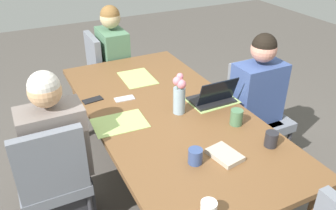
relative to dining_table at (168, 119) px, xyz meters
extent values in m
plane|color=#4C4742|center=(0.00, 0.00, -0.66)|extent=(10.00, 10.00, 0.00)
cube|color=brown|center=(0.00, 0.00, 0.05)|extent=(2.18, 1.06, 0.04)
cylinder|color=brown|center=(-1.01, -0.45, -0.32)|extent=(0.07, 0.07, 0.68)
cylinder|color=brown|center=(-1.01, 0.45, -0.32)|extent=(0.07, 0.07, 0.68)
cube|color=slate|center=(0.03, 0.86, -0.25)|extent=(0.44, 0.44, 0.08)
cube|color=slate|center=(-0.16, 0.86, 0.02)|extent=(0.06, 0.42, 0.45)
cylinder|color=#333338|center=(0.22, 1.05, -0.47)|extent=(0.04, 0.04, 0.37)
cylinder|color=#333338|center=(0.22, 0.67, -0.47)|extent=(0.04, 0.04, 0.37)
cylinder|color=#333338|center=(-0.16, 1.05, -0.47)|extent=(0.04, 0.04, 0.37)
cylinder|color=#333338|center=(-0.16, 0.67, -0.47)|extent=(0.04, 0.04, 0.37)
cube|color=#2D2D33|center=(0.03, 0.80, -0.43)|extent=(0.36, 0.34, 0.45)
cube|color=#384C84|center=(0.03, 0.80, 0.04)|extent=(0.24, 0.40, 0.50)
sphere|color=tan|center=(0.03, 0.80, 0.41)|extent=(0.20, 0.20, 0.20)
sphere|color=black|center=(0.03, 0.80, 0.44)|extent=(0.19, 0.19, 0.19)
cube|color=slate|center=(0.00, -0.87, -0.25)|extent=(0.44, 0.44, 0.08)
cube|color=slate|center=(0.19, -0.87, 0.02)|extent=(0.06, 0.42, 0.45)
cylinder|color=#333338|center=(-0.19, -1.06, -0.47)|extent=(0.04, 0.04, 0.37)
cylinder|color=#333338|center=(-0.19, -0.68, -0.47)|extent=(0.04, 0.04, 0.37)
cube|color=#2D2D33|center=(0.00, -0.81, -0.43)|extent=(0.36, 0.34, 0.45)
cube|color=slate|center=(0.00, -0.81, 0.04)|extent=(0.24, 0.40, 0.50)
sphere|color=tan|center=(0.00, -0.81, 0.41)|extent=(0.20, 0.20, 0.20)
sphere|color=beige|center=(0.00, -0.81, 0.44)|extent=(0.19, 0.19, 0.19)
cube|color=slate|center=(-1.37, 0.02, -0.25)|extent=(0.44, 0.44, 0.08)
cube|color=slate|center=(-1.37, -0.17, 0.02)|extent=(0.42, 0.06, 0.45)
cylinder|color=#333338|center=(-1.56, 0.21, -0.47)|extent=(0.04, 0.04, 0.37)
cylinder|color=#333338|center=(-1.18, 0.21, -0.47)|extent=(0.04, 0.04, 0.37)
cylinder|color=#333338|center=(-1.56, -0.17, -0.47)|extent=(0.04, 0.04, 0.37)
cylinder|color=#333338|center=(-1.18, -0.17, -0.47)|extent=(0.04, 0.04, 0.37)
cube|color=#2D2D33|center=(-1.31, 0.02, -0.43)|extent=(0.34, 0.36, 0.45)
cube|color=#4C7556|center=(-1.31, 0.02, 0.04)|extent=(0.40, 0.24, 0.50)
sphere|color=tan|center=(-1.31, 0.02, 0.41)|extent=(0.20, 0.20, 0.20)
sphere|color=brown|center=(-1.31, 0.02, 0.44)|extent=(0.19, 0.19, 0.19)
cylinder|color=#8EA8B7|center=(0.05, 0.06, 0.16)|extent=(0.09, 0.09, 0.19)
sphere|color=#DB7584|center=(0.08, 0.06, 0.31)|extent=(0.06, 0.06, 0.06)
cylinder|color=#477A3D|center=(0.08, 0.06, 0.28)|extent=(0.01, 0.01, 0.05)
sphere|color=#DB7584|center=(0.05, 0.07, 0.31)|extent=(0.05, 0.05, 0.05)
cylinder|color=#477A3D|center=(0.05, 0.07, 0.29)|extent=(0.01, 0.01, 0.05)
sphere|color=#DB7584|center=(0.03, 0.08, 0.34)|extent=(0.05, 0.05, 0.05)
cylinder|color=#477A3D|center=(0.03, 0.08, 0.30)|extent=(0.01, 0.01, 0.08)
sphere|color=#DB7584|center=(0.05, 0.06, 0.31)|extent=(0.06, 0.06, 0.06)
cylinder|color=#477A3D|center=(0.05, 0.06, 0.29)|extent=(0.01, 0.01, 0.05)
sphere|color=#DB7584|center=(0.06, 0.04, 0.32)|extent=(0.06, 0.06, 0.06)
cylinder|color=#477A3D|center=(0.06, 0.04, 0.29)|extent=(0.01, 0.01, 0.06)
cube|color=#9EBC66|center=(0.01, 0.37, 0.07)|extent=(0.27, 0.37, 0.00)
cube|color=#9EBC66|center=(0.00, -0.37, 0.07)|extent=(0.28, 0.37, 0.00)
cube|color=#9EBC66|center=(-0.62, 0.01, 0.07)|extent=(0.37, 0.27, 0.00)
cube|color=black|center=(0.01, 0.36, 0.08)|extent=(0.22, 0.32, 0.02)
cube|color=black|center=(0.09, 0.36, 0.18)|extent=(0.07, 0.31, 0.19)
cylinder|color=white|center=(0.98, -0.27, 0.11)|extent=(0.08, 0.08, 0.10)
cylinder|color=#232328|center=(0.66, 0.38, 0.11)|extent=(0.08, 0.08, 0.10)
cylinder|color=#47704C|center=(0.36, 0.34, 0.12)|extent=(0.09, 0.09, 0.11)
cylinder|color=#33477A|center=(0.59, -0.12, 0.11)|extent=(0.08, 0.08, 0.09)
cube|color=#B2A38E|center=(0.63, 0.06, 0.08)|extent=(0.22, 0.17, 0.03)
cube|color=black|center=(-0.40, -0.45, 0.07)|extent=(0.09, 0.16, 0.01)
cube|color=silver|center=(-0.31, -0.22, 0.07)|extent=(0.08, 0.15, 0.01)
camera|label=1|loc=(1.94, -0.96, 1.35)|focal=37.19mm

